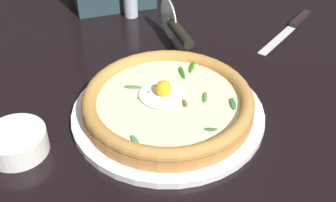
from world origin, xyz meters
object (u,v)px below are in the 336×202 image
(pizza, at_px, (168,102))
(pizza_cutter, at_px, (176,28))
(table_knife, at_px, (293,25))
(side_bowl, at_px, (17,142))

(pizza, distance_m, pizza_cutter, 0.23)
(pizza_cutter, relative_size, table_knife, 0.81)
(side_bowl, distance_m, table_knife, 0.64)
(side_bowl, height_order, table_knife, side_bowl)
(pizza, bearing_deg, side_bowl, 93.15)
(table_knife, bearing_deg, side_bowl, 110.77)
(side_bowl, bearing_deg, pizza_cutter, -55.42)
(side_bowl, height_order, pizza_cutter, pizza_cutter)
(pizza, relative_size, table_knife, 1.46)
(side_bowl, xyz_separation_m, table_knife, (0.23, -0.60, -0.01))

